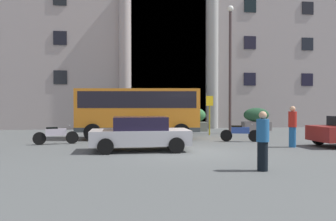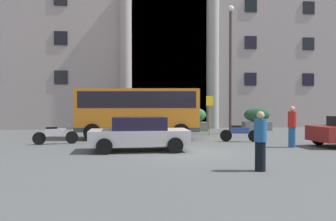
# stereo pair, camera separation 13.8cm
# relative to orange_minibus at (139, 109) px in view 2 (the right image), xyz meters

# --- Properties ---
(ground_plane) EXTENTS (80.00, 64.00, 0.12)m
(ground_plane) POSITION_rel_orange_minibus_xyz_m (1.85, -5.50, -1.69)
(ground_plane) COLOR #4E5150
(office_building_facade) EXTENTS (42.90, 9.71, 17.70)m
(office_building_facade) POSITION_rel_orange_minibus_xyz_m (1.85, 11.98, 7.22)
(office_building_facade) COLOR #9F9592
(office_building_facade) RESTS_ON ground_plane
(orange_minibus) EXTENTS (6.74, 3.20, 2.72)m
(orange_minibus) POSITION_rel_orange_minibus_xyz_m (0.00, 0.00, 0.00)
(orange_minibus) COLOR orange
(orange_minibus) RESTS_ON ground_plane
(bus_stop_sign) EXTENTS (0.44, 0.08, 2.40)m
(bus_stop_sign) POSITION_rel_orange_minibus_xyz_m (4.39, 1.58, -0.13)
(bus_stop_sign) COLOR #A09413
(bus_stop_sign) RESTS_ON ground_plane
(hedge_planter_entrance_right) EXTENTS (1.98, 0.81, 1.63)m
(hedge_planter_entrance_right) POSITION_rel_orange_minibus_xyz_m (8.64, 4.67, -0.84)
(hedge_planter_entrance_right) COLOR slate
(hedge_planter_entrance_right) RESTS_ON ground_plane
(hedge_planter_entrance_left) EXTENTS (2.13, 0.73, 1.60)m
(hedge_planter_entrance_left) POSITION_rel_orange_minibus_xyz_m (-0.91, 5.02, -0.85)
(hedge_planter_entrance_left) COLOR slate
(hedge_planter_entrance_left) RESTS_ON ground_plane
(hedge_planter_far_east) EXTENTS (1.62, 0.98, 1.64)m
(hedge_planter_far_east) POSITION_rel_orange_minibus_xyz_m (4.10, 4.61, -0.84)
(hedge_planter_far_east) COLOR slate
(hedge_planter_far_east) RESTS_ON ground_plane
(parked_compact_extra) EXTENTS (3.99, 2.02, 1.39)m
(parked_compact_extra) POSITION_rel_orange_minibus_xyz_m (-0.15, -4.80, -0.91)
(parked_compact_extra) COLOR #B2B1B6
(parked_compact_extra) RESTS_ON ground_plane
(motorcycle_near_kerb) EXTENTS (1.97, 0.73, 0.89)m
(motorcycle_near_kerb) POSITION_rel_orange_minibus_xyz_m (5.01, -2.09, -1.17)
(motorcycle_near_kerb) COLOR black
(motorcycle_near_kerb) RESTS_ON ground_plane
(scooter_by_planter) EXTENTS (2.06, 0.68, 0.89)m
(scooter_by_planter) POSITION_rel_orange_minibus_xyz_m (-4.05, -2.09, -1.17)
(scooter_by_planter) COLOR black
(scooter_by_planter) RESTS_ON ground_plane
(pedestrian_woman_dark_dress) EXTENTS (0.36, 0.36, 1.82)m
(pedestrian_woman_dark_dress) POSITION_rel_orange_minibus_xyz_m (6.59, -4.54, -0.70)
(pedestrian_woman_dark_dress) COLOR #1C5288
(pedestrian_woman_dark_dress) RESTS_ON ground_plane
(pedestrian_man_red_shirt) EXTENTS (0.36, 0.36, 1.71)m
(pedestrian_man_red_shirt) POSITION_rel_orange_minibus_xyz_m (3.12, -9.44, -0.76)
(pedestrian_man_red_shirt) COLOR black
(pedestrian_man_red_shirt) RESTS_ON ground_plane
(lamppost_plaza_centre) EXTENTS (0.40, 0.40, 8.21)m
(lamppost_plaza_centre) POSITION_rel_orange_minibus_xyz_m (5.98, 2.47, 3.11)
(lamppost_plaza_centre) COLOR #3F3131
(lamppost_plaza_centre) RESTS_ON ground_plane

